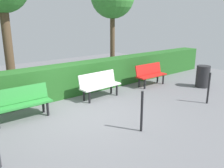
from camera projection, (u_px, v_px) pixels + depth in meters
The scene contains 8 objects.
ground_plane at pixel (81, 114), 6.61m from camera, with size 17.72×17.72×0.00m, color slate.
bench_red at pixel (150, 74), 9.34m from camera, with size 1.39×0.48×0.86m.
bench_white at pixel (99, 84), 7.87m from camera, with size 1.50×0.52×0.86m.
bench_green at pixel (20, 102), 6.16m from camera, with size 1.59×0.48×0.86m.
hedge_row at pixel (82, 77), 8.50m from camera, with size 13.72×0.73×1.08m, color #266023.
railing_post_near at pixel (209, 88), 7.32m from camera, with size 0.06×0.06×1.00m, color black.
railing_post_mid at pixel (142, 112), 5.48m from camera, with size 0.06×0.06×1.00m, color black.
trash_bin at pixel (203, 76), 9.14m from camera, with size 0.51×0.51×0.84m, color #262628.
Camera 1 is at (3.20, 5.30, 2.60)m, focal length 37.49 mm.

